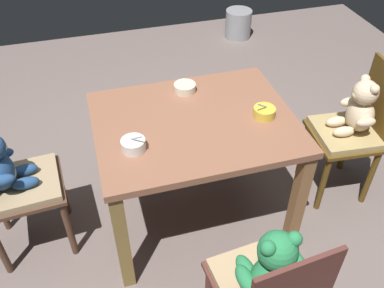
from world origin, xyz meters
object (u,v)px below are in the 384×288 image
teddy_chair_near_right (354,122)px  teddy_chair_near_left (8,178)px  teddy_chair_near_front (269,280)px  porridge_bowl_cream_far_center (185,88)px  dining_table (195,138)px  porridge_bowl_white_near_left (133,144)px  metal_pail (238,24)px  porridge_bowl_yellow_near_right (264,112)px

teddy_chair_near_right → teddy_chair_near_left: size_ratio=0.99×
teddy_chair_near_right → teddy_chair_near_left: (-1.90, 0.08, -0.01)m
teddy_chair_near_front → porridge_bowl_cream_far_center: (-0.04, 1.11, 0.20)m
dining_table → teddy_chair_near_left: 0.96m
teddy_chair_near_front → teddy_chair_near_right: bearing=-53.3°
teddy_chair_near_left → teddy_chair_near_front: (1.01, -0.89, 0.02)m
teddy_chair_near_front → porridge_bowl_white_near_left: bearing=23.3°
teddy_chair_near_right → porridge_bowl_white_near_left: 1.30m
teddy_chair_near_front → porridge_bowl_white_near_left: size_ratio=7.40×
teddy_chair_near_right → porridge_bowl_white_near_left: (-1.28, -0.10, 0.21)m
metal_pail → teddy_chair_near_left: bearing=-134.1°
dining_table → teddy_chair_near_left: teddy_chair_near_left is taller
porridge_bowl_yellow_near_right → teddy_chair_near_front: bearing=-110.6°
teddy_chair_near_left → porridge_bowl_yellow_near_right: teddy_chair_near_left is taller
teddy_chair_near_left → metal_pail: (2.04, 2.11, -0.38)m
teddy_chair_near_left → porridge_bowl_yellow_near_right: size_ratio=7.55×
porridge_bowl_cream_far_center → porridge_bowl_white_near_left: (-0.36, -0.40, 0.01)m
porridge_bowl_white_near_left → porridge_bowl_yellow_near_right: (0.68, 0.07, -0.00)m
teddy_chair_near_right → metal_pail: bearing=-88.4°
porridge_bowl_yellow_near_right → metal_pail: porridge_bowl_yellow_near_right is taller
porridge_bowl_cream_far_center → porridge_bowl_white_near_left: porridge_bowl_white_near_left is taller
teddy_chair_near_right → porridge_bowl_yellow_near_right: bearing=8.2°
porridge_bowl_white_near_left → metal_pail: size_ratio=0.41×
dining_table → porridge_bowl_cream_far_center: porridge_bowl_cream_far_center is taller
porridge_bowl_white_near_left → metal_pail: (1.42, 2.29, -0.60)m
teddy_chair_near_left → porridge_bowl_white_near_left: size_ratio=7.63×
teddy_chair_near_right → porridge_bowl_cream_far_center: 1.00m
dining_table → porridge_bowl_yellow_near_right: (0.35, -0.06, 0.14)m
teddy_chair_near_left → metal_pail: bearing=41.8°
porridge_bowl_yellow_near_right → teddy_chair_near_right: bearing=3.0°
teddy_chair_near_front → porridge_bowl_white_near_left: (-0.39, 0.71, 0.20)m
porridge_bowl_white_near_left → porridge_bowl_yellow_near_right: bearing=6.0°
teddy_chair_near_left → porridge_bowl_white_near_left: (0.62, -0.18, 0.22)m
dining_table → porridge_bowl_white_near_left: (-0.33, -0.14, 0.14)m
teddy_chair_near_front → porridge_bowl_yellow_near_right: (0.29, 0.78, 0.20)m
dining_table → porridge_bowl_white_near_left: 0.39m
teddy_chair_near_left → porridge_bowl_cream_far_center: bearing=8.9°
porridge_bowl_cream_far_center → metal_pail: porridge_bowl_cream_far_center is taller
dining_table → porridge_bowl_yellow_near_right: size_ratio=8.74×
teddy_chair_near_left → teddy_chair_near_front: size_ratio=1.03×
porridge_bowl_cream_far_center → teddy_chair_near_left: bearing=-167.0°
teddy_chair_near_front → dining_table: bearing=-1.7°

